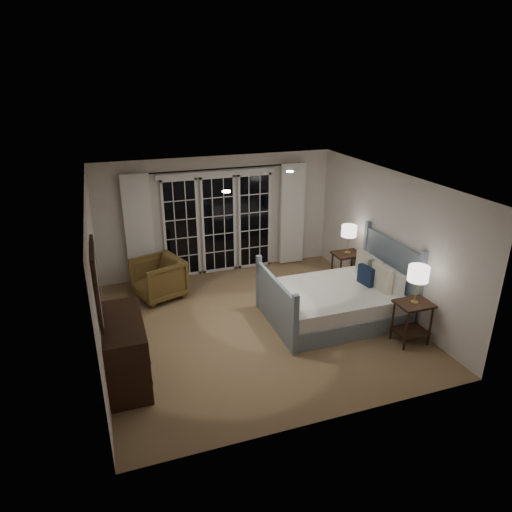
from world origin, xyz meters
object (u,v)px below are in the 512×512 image
object	(u,v)px
lamp_left	(418,274)
nightstand_left	(412,316)
armchair	(159,278)
lamp_right	(349,231)
nightstand_right	(346,264)
dresser	(125,351)
bed	(337,300)

from	to	relation	value
lamp_left	nightstand_left	bearing A→B (deg)	153.43
nightstand_left	armchair	distance (m)	4.63
armchair	lamp_right	bearing A→B (deg)	59.72
nightstand_right	dresser	bearing A→B (deg)	-158.82
nightstand_left	lamp_right	bearing A→B (deg)	88.07
nightstand_left	dresser	size ratio (longest dim) A/B	0.53
bed	dresser	distance (m)	3.70
bed	nightstand_left	distance (m)	1.33
lamp_right	armchair	xyz separation A→B (m)	(-3.66, 0.72, -0.77)
nightstand_right	lamp_right	size ratio (longest dim) A/B	1.22
lamp_left	armchair	size ratio (longest dim) A/B	0.71
lamp_left	armchair	world-z (taller)	lamp_left
bed	armchair	distance (m)	3.39
nightstand_left	bed	bearing A→B (deg)	123.64
bed	lamp_right	xyz separation A→B (m)	(0.81, 1.11, 0.83)
armchair	dresser	distance (m)	2.58
nightstand_left	lamp_right	xyz separation A→B (m)	(0.07, 2.21, 0.70)
nightstand_right	lamp_right	world-z (taller)	lamp_right
lamp_right	bed	bearing A→B (deg)	-126.07
armchair	lamp_left	bearing A→B (deg)	31.60
armchair	nightstand_left	bearing A→B (deg)	31.60
lamp_left	dresser	bearing A→B (deg)	173.67
nightstand_right	lamp_right	distance (m)	0.70
bed	armchair	size ratio (longest dim) A/B	2.63
lamp_left	nightstand_right	bearing A→B (deg)	88.07
armchair	bed	bearing A→B (deg)	38.17
nightstand_left	lamp_right	distance (m)	2.32
bed	nightstand_left	world-z (taller)	bed
lamp_left	dresser	distance (m)	4.46
nightstand_left	armchair	bearing A→B (deg)	140.68
dresser	lamp_right	bearing A→B (deg)	21.18
nightstand_left	nightstand_right	xyz separation A→B (m)	(0.07, 2.21, 0.00)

